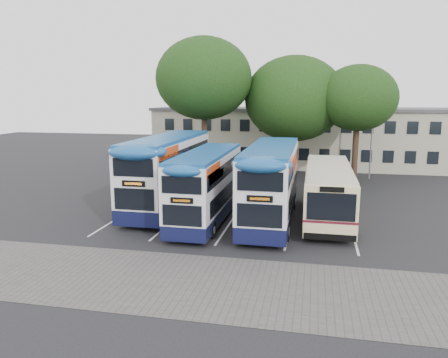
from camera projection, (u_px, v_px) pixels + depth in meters
name	position (u px, v px, depth m)	size (l,w,h in m)	color
ground	(290.00, 248.00, 21.75)	(120.00, 120.00, 0.00)	black
paving_strip	(232.00, 286.00, 17.34)	(40.00, 6.00, 0.01)	#595654
bay_lines	(234.00, 217.00, 27.30)	(14.12, 11.00, 0.01)	silver
depot_building	(305.00, 136.00, 47.11)	(32.40, 8.40, 6.20)	#B7AE93
lamp_post	(373.00, 123.00, 38.80)	(0.25, 1.05, 9.06)	gray
tree_left	(204.00, 79.00, 37.38)	(8.30, 8.30, 12.45)	black
tree_mid	(294.00, 99.00, 38.46)	(8.83, 8.83, 10.96)	black
tree_right	(358.00, 98.00, 35.86)	(6.42, 6.42, 10.01)	black
bus_dd_left	(169.00, 169.00, 29.17)	(2.80, 11.53, 4.81)	#0F1237
bus_dd_mid	(207.00, 183.00, 26.15)	(2.44, 10.08, 4.20)	#0F1237
bus_dd_right	(271.00, 180.00, 26.01)	(2.66, 10.98, 4.58)	#0F1237
bus_single	(328.00, 189.00, 26.88)	(2.76, 10.84, 3.23)	#F9E5A6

